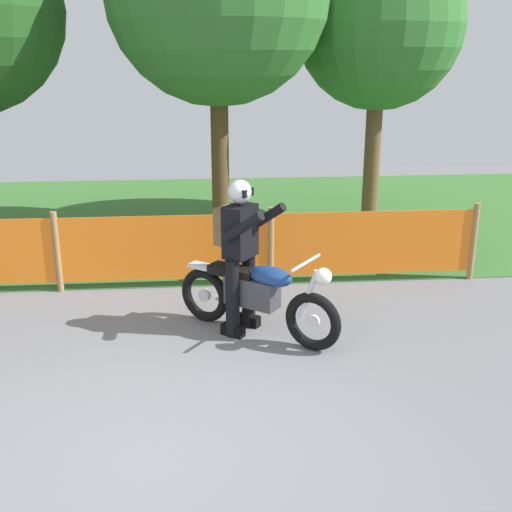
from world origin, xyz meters
TOP-DOWN VIEW (x-y plane):
  - ground at (0.00, 0.00)m, footprint 24.00×24.00m
  - grass_verge at (0.00, 7.08)m, footprint 24.00×7.23m
  - barrier_fence at (0.00, 3.47)m, footprint 8.24×0.08m
  - tree_near_right at (3.48, 6.54)m, footprint 2.79×2.79m
  - motorcycle_lead at (1.05, 1.96)m, footprint 1.67×1.28m
  - rider_lead at (0.87, 2.09)m, footprint 0.78×0.73m

SIDE VIEW (x-z plane):
  - ground at x=0.00m, z-range -0.02..0.00m
  - grass_verge at x=0.00m, z-range 0.00..0.01m
  - motorcycle_lead at x=1.05m, z-range -0.01..0.93m
  - barrier_fence at x=0.00m, z-range 0.02..1.07m
  - rider_lead at x=0.87m, z-range 0.11..1.80m
  - tree_near_right at x=3.48m, z-range 0.96..5.72m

